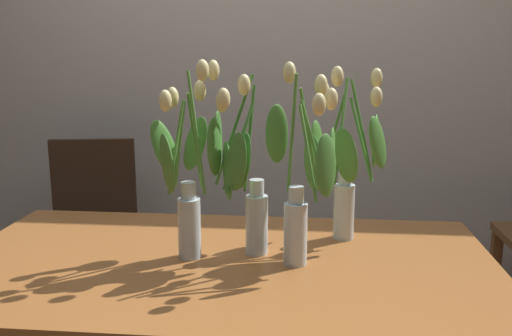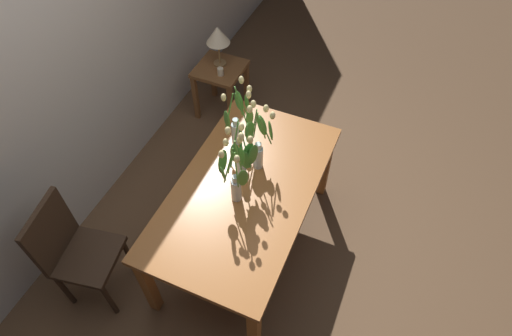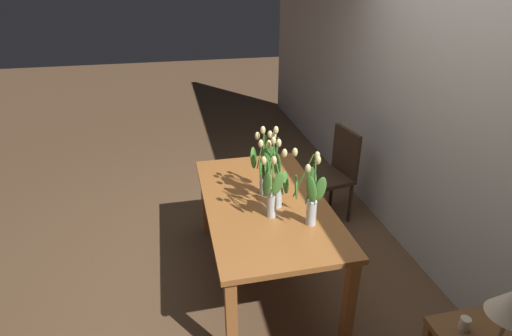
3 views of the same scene
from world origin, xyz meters
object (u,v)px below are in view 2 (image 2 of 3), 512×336
tulip_vase_0 (258,142)px  dining_chair (74,249)px  side_table (220,77)px  tulip_vase_1 (234,177)px  table_lamp (218,36)px  pillar_candle (220,72)px  tulip_vase_2 (238,120)px  dining_table (245,195)px  tulip_vase_3 (242,158)px

tulip_vase_0 → dining_chair: (-1.01, 0.91, -0.44)m
dining_chair → side_table: dining_chair is taller
dining_chair → side_table: size_ratio=1.69×
tulip_vase_0 → tulip_vase_1: 0.34m
table_lamp → pillar_candle: bearing=-151.2°
tulip_vase_0 → tulip_vase_2: tulip_vase_0 is taller
side_table → pillar_candle: size_ratio=7.33×
tulip_vase_1 → pillar_candle: size_ratio=7.74×
table_lamp → dining_table: bearing=-147.2°
tulip_vase_1 → tulip_vase_2: 0.52m
dining_table → tulip_vase_3: tulip_vase_3 is taller
dining_chair → table_lamp: table_lamp is taller
dining_table → tulip_vase_2: 0.53m
table_lamp → pillar_candle: (-0.15, -0.08, -0.27)m
tulip_vase_1 → pillar_candle: 1.60m
side_table → table_lamp: bearing=22.5°
tulip_vase_0 → tulip_vase_1: tulip_vase_1 is taller
tulip_vase_1 → tulip_vase_0: bearing=-3.1°
pillar_candle → dining_chair: bearing=177.2°
side_table → table_lamp: size_ratio=1.38×
dining_table → tulip_vase_0: (0.23, 0.00, 0.32)m
dining_chair → side_table: (2.11, -0.04, -0.09)m
tulip_vase_2 → dining_chair: size_ratio=0.60×
tulip_vase_0 → table_lamp: size_ratio=1.44×
tulip_vase_1 → tulip_vase_3: bearing=6.5°
dining_table → dining_chair: size_ratio=1.72×
dining_table → pillar_candle: size_ratio=21.33×
dining_chair → table_lamp: size_ratio=2.34×
tulip_vase_1 → tulip_vase_2: bearing=22.1°
table_lamp → tulip_vase_1: bearing=-149.6°
tulip_vase_0 → tulip_vase_3: tulip_vase_3 is taller
side_table → dining_chair: bearing=179.0°
tulip_vase_2 → table_lamp: size_ratio=1.41×
dining_table → tulip_vase_1: size_ratio=2.76×
tulip_vase_0 → dining_chair: bearing=138.0°
dining_table → side_table: (1.33, 0.87, -0.22)m
tulip_vase_3 → dining_chair: bearing=133.8°
table_lamp → tulip_vase_0: bearing=-142.3°
dining_chair → table_lamp: 2.18m
tulip_vase_0 → table_lamp: tulip_vase_0 is taller
pillar_candle → tulip_vase_0: bearing=-141.1°
dining_chair → pillar_candle: (2.01, -0.10, 0.06)m
dining_table → tulip_vase_3: bearing=33.5°
dining_table → dining_chair: 1.20m
dining_table → pillar_candle: dining_table is taller
tulip_vase_2 → tulip_vase_0: bearing=-123.4°
tulip_vase_2 → pillar_candle: bearing=34.6°
side_table → pillar_candle: (-0.10, -0.06, 0.16)m
tulip_vase_1 → dining_chair: tulip_vase_1 is taller
tulip_vase_1 → side_table: tulip_vase_1 is taller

